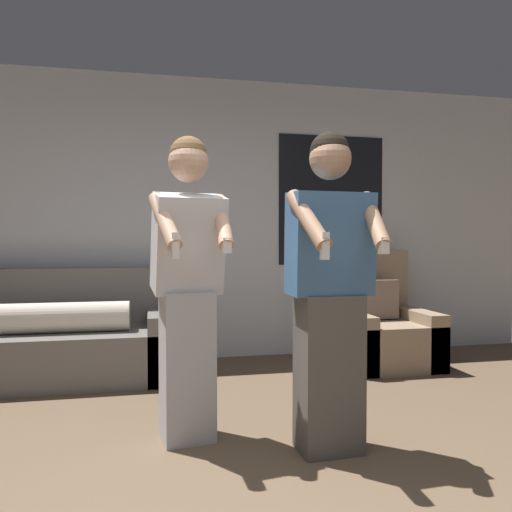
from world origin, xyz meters
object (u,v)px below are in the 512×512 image
Objects in this scene: couch at (66,341)px; armchair at (378,328)px; person_left at (188,285)px; person_right at (330,290)px.

couch is 2.77m from armchair.
person_left and person_right have the same top height.
armchair is 0.61× the size of person_right.
couch is 1.80× the size of armchair.
armchair is at bearing 57.58° from person_right.
couch is 1.10× the size of person_left.
person_right reaches higher than armchair.
couch is at bearing 179.33° from armchair.
armchair is at bearing 38.81° from person_left.
armchair is 2.47m from person_left.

